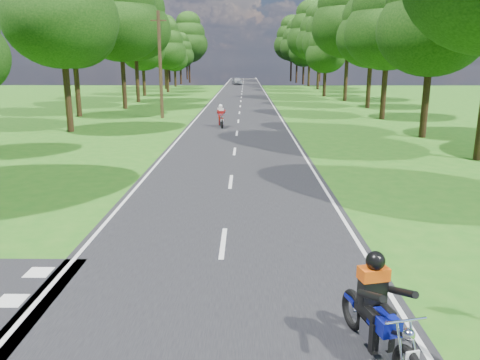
{
  "coord_description": "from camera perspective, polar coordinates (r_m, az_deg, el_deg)",
  "views": [
    {
      "loc": [
        0.54,
        -8.68,
        4.32
      ],
      "look_at": [
        0.39,
        4.0,
        1.1
      ],
      "focal_mm": 35.0,
      "sensor_mm": 36.0,
      "label": 1
    }
  ],
  "objects": [
    {
      "name": "distant_car",
      "position": [
        91.24,
        -0.36,
        11.98
      ],
      "size": [
        2.35,
        4.33,
        1.4
      ],
      "primitive_type": "imported",
      "rotation": [
        0.0,
        0.0,
        0.18
      ],
      "color": "#B4B8BC",
      "rests_on": "main_road"
    },
    {
      "name": "rider_near_blue",
      "position": [
        7.37,
        16.64,
        -14.72
      ],
      "size": [
        1.08,
        2.03,
        1.61
      ],
      "primitive_type": null,
      "rotation": [
        0.0,
        0.0,
        0.24
      ],
      "color": "#0D1590",
      "rests_on": "main_road"
    },
    {
      "name": "road_markings",
      "position": [
        56.98,
        0.01,
        9.92
      ],
      "size": [
        7.4,
        140.0,
        0.01
      ],
      "color": "silver",
      "rests_on": "main_road"
    },
    {
      "name": "main_road",
      "position": [
        58.84,
        0.16,
        10.05
      ],
      "size": [
        7.0,
        140.0,
        0.02
      ],
      "primitive_type": "cube",
      "color": "black",
      "rests_on": "ground"
    },
    {
      "name": "ground",
      "position": [
        9.71,
        -2.64,
        -12.18
      ],
      "size": [
        160.0,
        160.0,
        0.0
      ],
      "primitive_type": "plane",
      "color": "#226216",
      "rests_on": "ground"
    },
    {
      "name": "treeline",
      "position": [
        68.86,
        1.5,
        17.52
      ],
      "size": [
        40.0,
        115.35,
        14.78
      ],
      "color": "black",
      "rests_on": "ground"
    },
    {
      "name": "telegraph_pole",
      "position": [
        37.26,
        -9.7,
        13.67
      ],
      "size": [
        1.2,
        0.26,
        8.0
      ],
      "color": "#382616",
      "rests_on": "ground"
    },
    {
      "name": "rider_far_red",
      "position": [
        31.77,
        -2.34,
        7.83
      ],
      "size": [
        0.86,
        1.89,
        1.51
      ],
      "primitive_type": null,
      "rotation": [
        0.0,
        0.0,
        0.14
      ],
      "color": "#B3290D",
      "rests_on": "main_road"
    }
  ]
}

